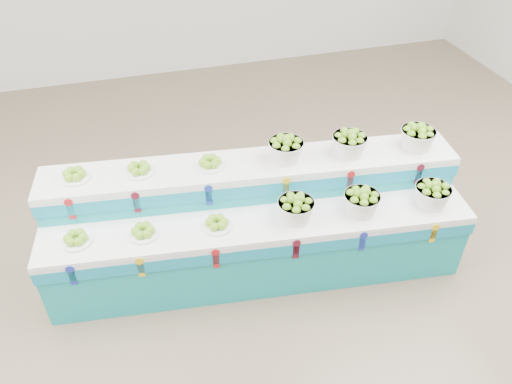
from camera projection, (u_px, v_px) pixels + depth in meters
ground at (262, 305)px, 4.49m from camera, size 10.00×10.00×0.00m
display_stand at (256, 223)px, 4.59m from camera, size 3.82×1.40×1.02m
plate_lower_left at (76, 238)px, 4.06m from camera, size 0.28×0.28×0.10m
plate_lower_mid at (143, 231)px, 4.13m from camera, size 0.28×0.28×0.10m
plate_lower_right at (217, 223)px, 4.20m from camera, size 0.28×0.28×0.10m
basket_lower_left at (296, 208)px, 4.25m from camera, size 0.35×0.35×0.23m
basket_lower_mid at (361, 202)px, 4.32m from camera, size 0.35×0.35×0.23m
basket_lower_right at (432, 194)px, 4.40m from camera, size 0.35×0.35×0.23m
plate_upper_left at (74, 174)px, 4.23m from camera, size 0.28×0.28×0.10m
plate_upper_mid at (139, 168)px, 4.30m from camera, size 0.28×0.28×0.10m
plate_upper_right at (210, 162)px, 4.37m from camera, size 0.28×0.28×0.10m
basket_upper_left at (286, 149)px, 4.42m from camera, size 0.35×0.35×0.23m
basket_upper_mid at (349, 143)px, 4.49m from camera, size 0.35×0.35×0.23m
basket_upper_right at (418, 137)px, 4.57m from camera, size 0.35×0.35×0.23m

